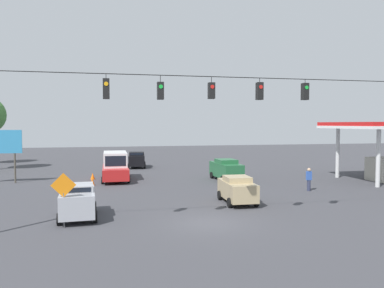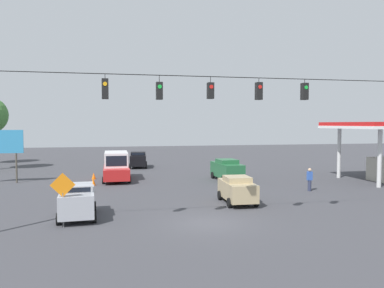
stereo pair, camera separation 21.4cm
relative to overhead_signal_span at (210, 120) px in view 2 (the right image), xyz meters
The scene contains 14 objects.
ground_plane 5.56m from the overhead_signal_span, 93.49° to the right, with size 140.00×140.00×0.00m, color #3D3D42.
overhead_signal_span is the anchor object (origin of this frame).
sedan_green_oncoming_far 16.53m from the overhead_signal_span, 110.51° to the right, with size 2.27×4.68×2.00m.
sedan_black_withflow_deep 27.50m from the overhead_signal_span, 85.78° to the right, with size 2.37×4.03×1.93m.
box_truck_red_withflow_far 18.52m from the overhead_signal_span, 74.88° to the right, with size 2.56×6.58×2.66m.
sedan_silver_parked_shoulder 8.86m from the overhead_signal_span, 23.30° to the right, with size 2.24×4.07×1.93m.
sedan_tan_crossing_near 7.45m from the overhead_signal_span, 123.00° to the right, with size 2.09×3.97×1.82m.
traffic_cone_nearest 9.55m from the overhead_signal_span, 30.11° to the right, with size 0.41×0.41×0.64m, color orange.
traffic_cone_second 11.61m from the overhead_signal_span, 48.02° to the right, with size 0.41×0.41×0.64m, color orange.
traffic_cone_third 13.87m from the overhead_signal_span, 58.57° to the right, with size 0.41×0.41×0.64m, color orange.
traffic_cone_fourth 16.78m from the overhead_signal_span, 65.15° to the right, with size 0.41×0.41×0.64m, color orange.
traffic_cone_fifth 20.12m from the overhead_signal_span, 69.38° to the right, with size 0.41×0.41×0.64m, color orange.
work_zone_sign 8.40m from the overhead_signal_span, ahead, with size 1.27×0.06×2.84m.
pedestrian 13.95m from the overhead_signal_span, 141.86° to the right, with size 0.40×0.28×1.83m.
Camera 2 is at (4.97, 19.28, 5.36)m, focal length 35.00 mm.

